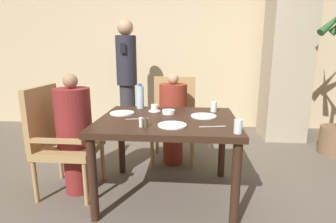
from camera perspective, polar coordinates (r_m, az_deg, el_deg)
The scene contains 21 objects.
ground_plane at distance 2.59m, azimuth -0.10°, elevation -17.57°, with size 16.00×16.00×0.00m, color #60564C.
wall_back at distance 4.67m, azimuth 2.56°, elevation 13.86°, with size 8.00×0.06×2.80m.
pillar_stone at distance 4.35m, azimuth 24.61°, elevation 12.17°, with size 0.59×0.59×2.70m.
dining_table at distance 2.34m, azimuth -0.10°, elevation -3.72°, with size 1.21×0.98×0.74m.
chair_left_side at distance 2.65m, azimuth -22.57°, elevation -5.15°, with size 0.52×0.52×1.01m.
diner_in_left_chair at distance 2.57m, azimuth -19.65°, elevation -4.48°, with size 0.32×0.32×1.13m.
chair_far_side at distance 3.23m, azimuth 1.28°, elevation -1.03°, with size 0.52×0.52×1.01m.
diner_in_far_chair at distance 3.08m, azimuth 1.10°, elevation -1.43°, with size 0.32×0.32×1.08m.
standing_host at distance 4.00m, azimuth -8.94°, elevation 7.52°, with size 0.30×0.34×1.78m.
plate_main_left at distance 2.39m, azimuth 7.77°, elevation -0.98°, with size 0.23×0.23×0.01m.
plate_main_right at distance 2.07m, azimuth 0.92°, elevation -2.97°, with size 0.23×0.23×0.01m.
plate_dessert_center at distance 2.52m, azimuth -9.95°, elevation -0.33°, with size 0.23×0.23×0.01m.
teacup_with_saucer at distance 2.58m, azimuth -2.96°, elevation 0.65°, with size 0.12×0.12×0.07m.
bowl_small at distance 2.48m, azimuth 0.12°, elevation -0.07°, with size 0.12×0.12×0.04m.
water_bottle at distance 2.72m, azimuth -6.08°, elevation 3.18°, with size 0.08×0.08×0.26m.
glass_tall_near at distance 2.59m, azimuth 9.92°, elevation 1.04°, with size 0.06×0.06×0.10m.
glass_tall_mid at distance 1.94m, azimuth 15.02°, elevation -3.16°, with size 0.06×0.06×0.10m.
salt_shaker at distance 2.04m, azimuth -5.93°, elevation -2.33°, with size 0.03×0.03×0.08m.
pepper_shaker at distance 2.04m, azimuth -4.84°, elevation -2.41°, with size 0.03×0.03×0.07m.
fork_beside_plate at distance 2.30m, azimuth -6.24°, elevation -1.55°, with size 0.20×0.07×0.00m.
knife_beside_plate at distance 2.08m, azimuth 9.90°, elevation -3.23°, with size 0.21×0.05×0.00m.
Camera 1 is at (0.19, -2.23, 1.31)m, focal length 28.00 mm.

